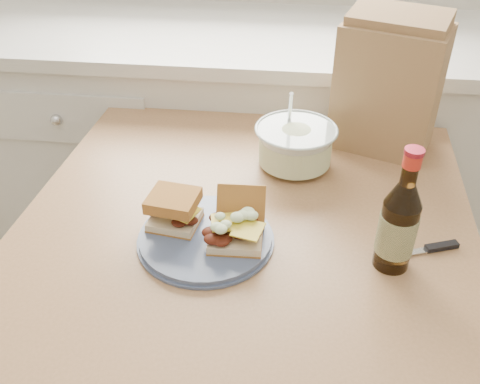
# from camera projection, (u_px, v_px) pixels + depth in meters

# --- Properties ---
(cabinet_run) EXTENTS (2.50, 0.64, 0.94)m
(cabinet_run) POSITION_uv_depth(u_px,v_px,m) (235.00, 155.00, 1.97)
(cabinet_run) COLOR silver
(cabinet_run) RESTS_ON ground
(dining_table) EXTENTS (1.00, 1.00, 0.80)m
(dining_table) POSITION_uv_depth(u_px,v_px,m) (246.00, 258.00, 1.21)
(dining_table) COLOR #A8794F
(dining_table) RESTS_ON ground
(plate) EXTENTS (0.27, 0.27, 0.02)m
(plate) POSITION_uv_depth(u_px,v_px,m) (206.00, 238.00, 1.07)
(plate) COLOR #485574
(plate) RESTS_ON dining_table
(sandwich_left) EXTENTS (0.11, 0.10, 0.07)m
(sandwich_left) POSITION_uv_depth(u_px,v_px,m) (174.00, 209.00, 1.08)
(sandwich_left) COLOR beige
(sandwich_left) RESTS_ON plate
(sandwich_right) EXTENTS (0.11, 0.14, 0.09)m
(sandwich_right) POSITION_uv_depth(u_px,v_px,m) (237.00, 223.00, 1.05)
(sandwich_right) COLOR beige
(sandwich_right) RESTS_ON plate
(coleslaw_bowl) EXTENTS (0.20, 0.20, 0.20)m
(coleslaw_bowl) POSITION_uv_depth(u_px,v_px,m) (295.00, 147.00, 1.28)
(coleslaw_bowl) COLOR silver
(coleslaw_bowl) RESTS_ON dining_table
(beer_bottle) EXTENTS (0.07, 0.07, 0.25)m
(beer_bottle) POSITION_uv_depth(u_px,v_px,m) (398.00, 225.00, 0.97)
(beer_bottle) COLOR black
(beer_bottle) RESTS_ON dining_table
(knife) EXTENTS (0.17, 0.07, 0.01)m
(knife) POSITION_uv_depth(u_px,v_px,m) (432.00, 248.00, 1.05)
(knife) COLOR silver
(knife) RESTS_ON dining_table
(paper_bag) EXTENTS (0.28, 0.23, 0.31)m
(paper_bag) POSITION_uv_depth(u_px,v_px,m) (388.00, 88.00, 1.30)
(paper_bag) COLOR #A57450
(paper_bag) RESTS_ON dining_table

